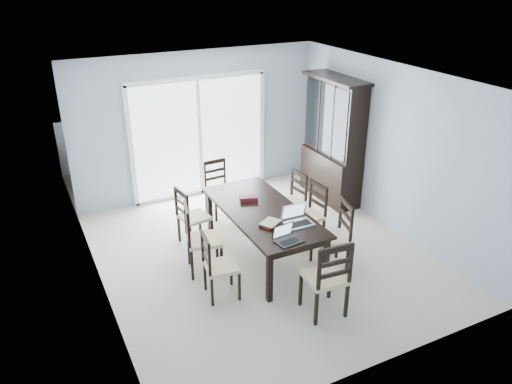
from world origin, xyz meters
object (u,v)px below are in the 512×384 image
at_px(chair_left_near, 214,259).
at_px(chair_left_mid, 196,232).
at_px(chair_right_mid, 312,207).
at_px(game_box, 249,198).
at_px(chair_end_near, 329,272).
at_px(hot_tub, 153,159).
at_px(chair_right_near, 337,228).
at_px(laptop_dark, 289,239).
at_px(chair_right_far, 293,194).
at_px(dining_table, 263,215).
at_px(chair_left_far, 189,211).
at_px(china_hutch, 333,141).
at_px(cell_phone, 302,241).
at_px(chair_end_far, 218,182).
at_px(laptop_silver, 299,220).

bearing_deg(chair_left_near, chair_left_mid, -173.39).
bearing_deg(chair_right_mid, game_box, 65.22).
distance_m(chair_end_near, hot_tub, 5.07).
xyz_separation_m(chair_left_mid, chair_end_near, (1.06, -1.62, 0.01)).
bearing_deg(chair_left_mid, chair_right_near, 80.73).
bearing_deg(laptop_dark, chair_right_far, 50.60).
distance_m(dining_table, chair_left_far, 1.15).
xyz_separation_m(china_hutch, game_box, (-2.07, -0.88, -0.29)).
height_order(china_hutch, laptop_dark, china_hutch).
relative_size(chair_left_mid, chair_end_near, 0.98).
relative_size(chair_left_far, chair_right_far, 1.01).
relative_size(chair_left_mid, laptop_dark, 3.56).
bearing_deg(dining_table, china_hutch, 31.71).
bearing_deg(game_box, dining_table, -82.62).
bearing_deg(chair_end_near, game_box, 98.16).
bearing_deg(game_box, chair_right_far, 14.64).
distance_m(dining_table, cell_phone, 1.00).
relative_size(chair_end_near, chair_end_far, 1.12).
bearing_deg(chair_right_near, chair_left_far, 61.64).
height_order(dining_table, chair_right_far, chair_right_far).
relative_size(chair_left_far, chair_end_far, 1.00).
bearing_deg(laptop_dark, chair_right_mid, 38.33).
distance_m(chair_left_far, hot_tub, 2.68).
height_order(chair_right_far, game_box, chair_right_far).
bearing_deg(chair_end_near, chair_left_mid, 127.95).
distance_m(chair_left_mid, game_box, 1.01).
xyz_separation_m(dining_table, chair_end_near, (0.07, -1.57, -0.03)).
bearing_deg(dining_table, hot_tub, 100.50).
relative_size(dining_table, chair_end_near, 1.82).
relative_size(chair_left_far, hot_tub, 0.53).
relative_size(china_hutch, chair_left_far, 2.04).
distance_m(chair_left_far, chair_end_near, 2.52).
distance_m(china_hutch, chair_end_far, 2.15).
height_order(china_hutch, chair_left_near, china_hutch).
bearing_deg(china_hutch, cell_phone, -131.49).
bearing_deg(laptop_dark, hot_tub, 89.79).
xyz_separation_m(chair_right_mid, laptop_dark, (-0.99, -0.99, 0.22)).
height_order(chair_left_mid, chair_end_near, chair_end_near).
height_order(chair_left_far, laptop_silver, chair_left_far).
relative_size(dining_table, chair_right_near, 1.91).
bearing_deg(china_hutch, chair_left_far, -170.54).
bearing_deg(china_hutch, chair_right_far, -150.88).
xyz_separation_m(chair_left_mid, chair_left_far, (0.15, 0.73, -0.06)).
relative_size(chair_left_near, laptop_dark, 3.16).
xyz_separation_m(chair_right_far, game_box, (-0.91, -0.24, 0.22)).
xyz_separation_m(laptop_silver, game_box, (-0.28, 0.97, -0.03)).
relative_size(chair_end_far, laptop_dark, 3.25).
bearing_deg(chair_right_near, dining_table, 62.25).
distance_m(chair_right_near, chair_right_far, 1.30).
distance_m(dining_table, laptop_dark, 0.96).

